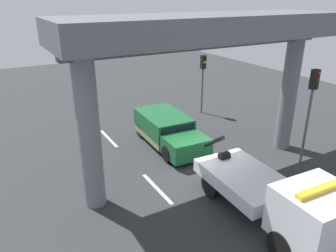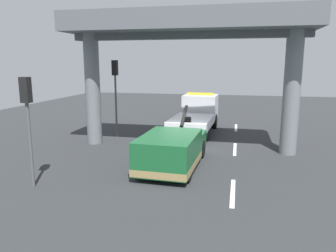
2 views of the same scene
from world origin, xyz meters
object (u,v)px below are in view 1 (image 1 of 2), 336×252
(towed_van_green, at_px, (168,131))
(traffic_light_near, at_px, (203,71))
(traffic_light_far, at_px, (312,97))
(tow_truck_white, at_px, (281,198))

(towed_van_green, relative_size, traffic_light_near, 1.31)
(traffic_light_far, bearing_deg, towed_van_green, -138.62)
(tow_truck_white, relative_size, towed_van_green, 1.38)
(towed_van_green, relative_size, traffic_light_far, 1.13)
(towed_van_green, bearing_deg, traffic_light_far, 41.38)
(traffic_light_near, bearing_deg, tow_truck_white, -22.35)
(tow_truck_white, xyz_separation_m, towed_van_green, (-8.01, 0.04, -0.42))
(tow_truck_white, height_order, towed_van_green, tow_truck_white)
(tow_truck_white, height_order, traffic_light_far, traffic_light_far)
(towed_van_green, bearing_deg, tow_truck_white, -0.28)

